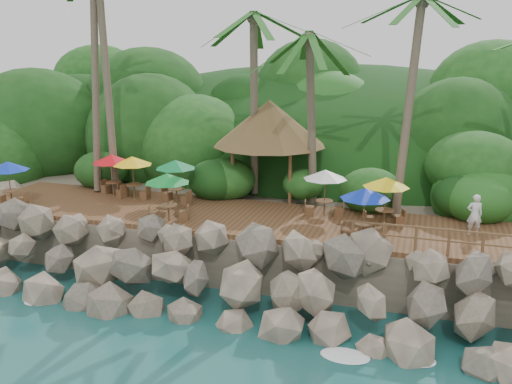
% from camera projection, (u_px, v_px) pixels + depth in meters
% --- Properties ---
extents(ground, '(140.00, 140.00, 0.00)m').
position_uv_depth(ground, '(202.00, 332.00, 18.81)').
color(ground, '#19514F').
rests_on(ground, ground).
extents(land_base, '(32.00, 25.20, 2.10)m').
position_uv_depth(land_base, '(306.00, 189.00, 33.29)').
color(land_base, gray).
rests_on(land_base, ground).
extents(jungle_hill, '(44.80, 28.00, 15.40)m').
position_uv_depth(jungle_hill, '(329.00, 179.00, 40.47)').
color(jungle_hill, '#143811').
rests_on(jungle_hill, ground).
extents(seawall, '(29.00, 4.00, 2.30)m').
position_uv_depth(seawall, '(223.00, 278.00, 20.36)').
color(seawall, gray).
rests_on(seawall, ground).
extents(terrace, '(26.00, 5.00, 0.20)m').
position_uv_depth(terrace, '(256.00, 219.00, 23.78)').
color(terrace, brown).
rests_on(terrace, land_base).
extents(jungle_foliage, '(44.00, 16.00, 12.00)m').
position_uv_depth(jungle_foliage, '(302.00, 211.00, 32.63)').
color(jungle_foliage, '#143811').
rests_on(jungle_foliage, ground).
extents(foam_line, '(25.20, 0.80, 0.06)m').
position_uv_depth(foam_line, '(206.00, 327.00, 19.08)').
color(foam_line, white).
rests_on(foam_line, ground).
extents(palapa, '(5.46, 5.46, 4.60)m').
position_uv_depth(palapa, '(270.00, 123.00, 26.64)').
color(palapa, brown).
rests_on(palapa, ground).
extents(dining_clusters, '(24.93, 4.76, 2.03)m').
position_uv_depth(dining_clusters, '(235.00, 177.00, 23.54)').
color(dining_clusters, brown).
rests_on(dining_clusters, terrace).
extents(railing, '(8.30, 0.10, 1.00)m').
position_uv_depth(railing, '(466.00, 241.00, 19.01)').
color(railing, brown).
rests_on(railing, terrace).
extents(waiter, '(0.65, 0.49, 1.61)m').
position_uv_depth(waiter, '(475.00, 215.00, 21.33)').
color(waiter, silver).
rests_on(waiter, terrace).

